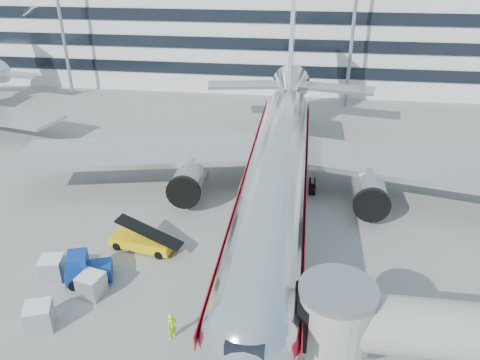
# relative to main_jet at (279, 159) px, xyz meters

# --- Properties ---
(ground) EXTENTS (180.00, 180.00, 0.00)m
(ground) POSITION_rel_main_jet_xyz_m (0.00, -11.72, -4.23)
(ground) COLOR gray
(ground) RESTS_ON ground
(lead_in_line) EXTENTS (0.25, 70.00, 0.01)m
(lead_in_line) POSITION_rel_main_jet_xyz_m (0.00, -1.72, -4.23)
(lead_in_line) COLOR yellow
(lead_in_line) RESTS_ON ground
(main_jet) EXTENTS (50.95, 48.70, 16.06)m
(main_jet) POSITION_rel_main_jet_xyz_m (0.00, 0.00, 0.00)
(main_jet) COLOR silver
(main_jet) RESTS_ON ground
(terminal) EXTENTS (150.00, 24.25, 15.60)m
(terminal) POSITION_rel_main_jet_xyz_m (0.00, 46.23, 3.57)
(terminal) COLOR silver
(terminal) RESTS_ON ground
(light_mast_centre) EXTENTS (2.40, 1.20, 25.45)m
(light_mast_centre) POSITION_rel_main_jet_xyz_m (8.00, 30.28, 10.64)
(light_mast_centre) COLOR gray
(light_mast_centre) RESTS_ON ground
(belt_loader) EXTENTS (5.41, 2.70, 2.53)m
(belt_loader) POSITION_rel_main_jet_xyz_m (-9.95, -9.31, -3.52)
(belt_loader) COLOR #EEBA0A
(belt_loader) RESTS_ON ground
(baggage_tug) EXTENTS (3.52, 2.81, 2.33)m
(baggage_tug) POSITION_rel_main_jet_xyz_m (-12.59, -13.73, -3.22)
(baggage_tug) COLOR navy
(baggage_tug) RESTS_ON ground
(cargo_container_left) EXTENTS (1.85, 1.85, 1.64)m
(cargo_container_left) POSITION_rel_main_jet_xyz_m (-11.58, -15.08, -3.41)
(cargo_container_left) COLOR #AFB1B6
(cargo_container_left) RESTS_ON ground
(cargo_container_right) EXTENTS (1.83, 1.83, 1.66)m
(cargo_container_right) POSITION_rel_main_jet_xyz_m (-15.13, -13.72, -3.40)
(cargo_container_right) COLOR #AFB1B6
(cargo_container_right) RESTS_ON ground
(cargo_container_front) EXTENTS (2.07, 2.07, 1.70)m
(cargo_container_front) POSITION_rel_main_jet_xyz_m (-13.50, -18.45, -3.38)
(cargo_container_front) COLOR #AFB1B6
(cargo_container_front) RESTS_ON ground
(ramp_worker) EXTENTS (0.74, 0.79, 1.81)m
(ramp_worker) POSITION_rel_main_jet_xyz_m (-5.12, -18.15, -3.33)
(ramp_worker) COLOR #B5FF1A
(ramp_worker) RESTS_ON ground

